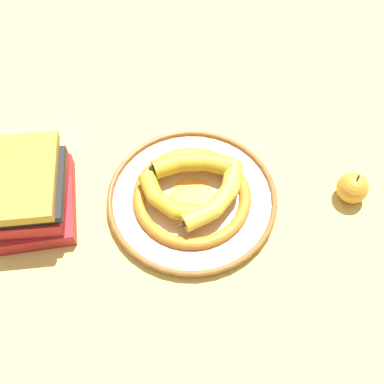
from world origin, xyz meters
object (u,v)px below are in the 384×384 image
at_px(banana_c, 195,164).
at_px(apple, 353,188).
at_px(banana_b, 217,199).
at_px(banana_a, 166,200).
at_px(book_stack, 31,192).
at_px(decorative_bowl, 192,197).

xyz_separation_m(banana_c, apple, (0.32, 0.06, -0.02)).
bearing_deg(banana_c, banana_b, 114.99).
relative_size(banana_a, book_stack, 0.66).
height_order(banana_b, book_stack, book_stack).
height_order(banana_c, apple, apple).
xyz_separation_m(banana_a, book_stack, (-0.26, -0.07, 0.01)).
relative_size(book_stack, apple, 3.25).
bearing_deg(book_stack, apple, -101.12).
relative_size(banana_b, book_stack, 0.79).
bearing_deg(apple, banana_b, -153.55).
distance_m(decorative_bowl, banana_c, 0.07).
bearing_deg(banana_a, book_stack, -145.08).
relative_size(banana_c, apple, 2.36).
distance_m(decorative_bowl, banana_b, 0.07).
distance_m(banana_c, apple, 0.32).
bearing_deg(book_stack, banana_b, -105.28).
distance_m(banana_a, banana_b, 0.10).
distance_m(decorative_bowl, banana_a, 0.07).
height_order(book_stack, apple, book_stack).
height_order(decorative_bowl, banana_b, banana_b).
relative_size(decorative_bowl, banana_c, 1.94).
xyz_separation_m(decorative_bowl, banana_c, (-0.01, 0.06, 0.04)).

